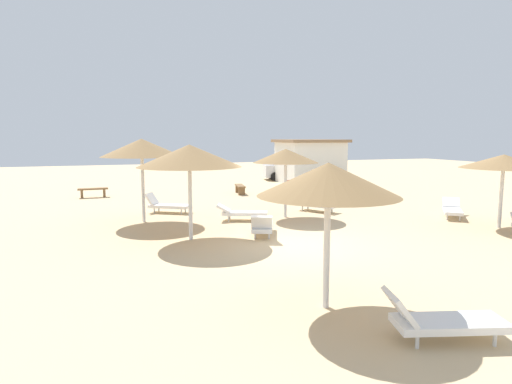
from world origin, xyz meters
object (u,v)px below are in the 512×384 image
lounger_2 (167,205)px  lounger_4 (263,226)px  lounger_3 (441,321)px  bench_1 (240,188)px  beach_cabana (310,161)px  parasol_4 (189,156)px  lounger_1 (241,212)px  parked_car (290,169)px  lounger_0 (452,209)px  parasol_1 (286,157)px  parasol_0 (504,162)px  lounger_6 (314,204)px  bench_0 (93,191)px  parasol_3 (328,180)px  parasol_2 (142,148)px

lounger_2 → lounger_4: 5.78m
lounger_3 → lounger_4: bearing=90.8°
bench_1 → beach_cabana: (6.41, 4.20, 1.17)m
parasol_4 → lounger_1: bearing=44.8°
lounger_2 → bench_1: (4.70, 4.69, 0.02)m
bench_1 → parked_car: (5.92, 6.45, 0.48)m
lounger_0 → lounger_1: bearing=165.1°
parasol_1 → lounger_3: 10.70m
parasol_0 → lounger_3: (-8.08, -5.95, -1.98)m
lounger_1 → lounger_2: 3.60m
lounger_3 → lounger_6: 11.73m
lounger_1 → lounger_2: (-2.43, 2.66, 0.02)m
parasol_4 → lounger_3: size_ratio=1.62×
parked_car → parasol_4: bearing=-123.2°
parasol_0 → parked_car: bearing=89.6°
lounger_2 → lounger_4: size_ratio=0.98×
lounger_1 → lounger_2: size_ratio=1.06×
lounger_6 → bench_0: (-8.99, 7.68, 0.03)m
parasol_3 → beach_cabana: beach_cabana is taller
parasol_2 → lounger_0: parasol_2 is taller
parasol_4 → lounger_1: (2.39, 2.37, -2.27)m
parasol_1 → parasol_3: same height
parasol_2 → parasol_4: size_ratio=0.97×
parasol_0 → parked_car: (0.14, 18.11, -1.49)m
bench_0 → bench_1: 7.80m
parasol_0 → lounger_0: parasol_0 is taller
parasol_1 → parasol_0: bearing=-35.2°
lounger_2 → parasol_4: bearing=-89.5°
lounger_3 → parked_car: (8.22, 24.06, 0.50)m
parasol_1 → lounger_0: (6.22, -2.22, -2.07)m
parasol_0 → parasol_2: parasol_2 is taller
bench_0 → beach_cabana: beach_cabana is taller
parasol_0 → bench_1: parasol_0 is taller
parasol_0 → parasol_2: bearing=155.4°
parasol_0 → bench_0: size_ratio=1.88×
lounger_0 → lounger_4: size_ratio=0.96×
bench_1 → lounger_4: bearing=-103.5°
parasol_0 → lounger_0: 2.94m
lounger_6 → parasol_4: bearing=-151.1°
parasol_4 → lounger_1: parasol_4 is taller
lounger_3 → parasol_2: bearing=107.2°
parasol_0 → lounger_2: bearing=146.4°
lounger_1 → beach_cabana: (8.68, 11.55, 1.20)m
parasol_1 → bench_0: parasol_1 is taller
lounger_0 → beach_cabana: size_ratio=0.43×
bench_1 → parked_car: size_ratio=0.36×
parasol_0 → bench_1: size_ratio=1.84×
lounger_3 → parasol_0: bearing=36.4°
parasol_3 → lounger_4: bearing=81.0°
lounger_4 → parked_car: 18.44m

